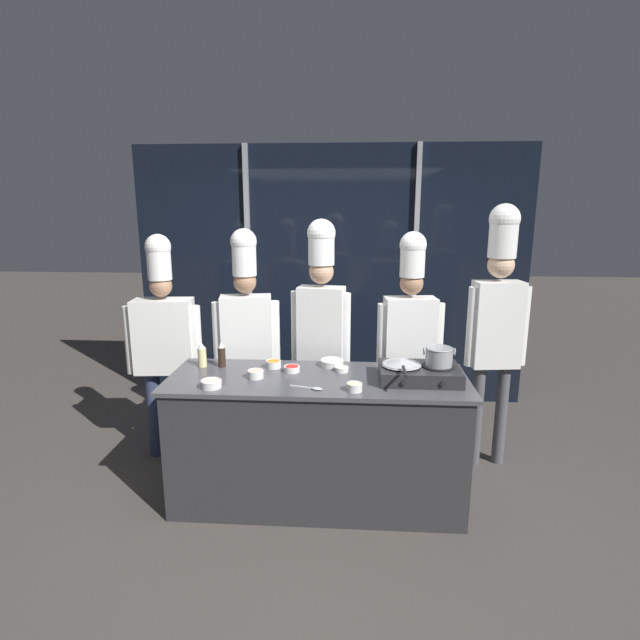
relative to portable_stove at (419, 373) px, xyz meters
The scene contains 21 objects.
ground_plane 1.20m from the portable_stove, behind, with size 24.00×24.00×0.00m, color #47423D.
window_wall_back 2.13m from the portable_stove, 109.35° to the left, with size 4.09×0.09×2.70m.
demo_counter 0.87m from the portable_stove, behind, with size 2.08×0.74×0.93m.
portable_stove is the anchor object (origin of this frame).
frying_pan 0.15m from the portable_stove, behind, with size 0.27×0.46×0.04m.
stock_pot 0.17m from the portable_stove, ahead, with size 0.21×0.19×0.13m.
squeeze_bottle_oil 1.57m from the portable_stove, behind, with size 0.06×0.06×0.18m.
squeeze_bottle_soy 1.43m from the portable_stove, behind, with size 0.06×0.06×0.19m.
prep_bowl_noodles 0.50m from the portable_stove, 152.22° to the right, with size 0.10×0.10×0.05m.
prep_bowl_carrots 1.05m from the portable_stove, 169.00° to the left, with size 0.11×0.11×0.05m.
prep_bowl_onion 1.39m from the portable_stove, behind, with size 0.14×0.14×0.05m.
prep_bowl_bell_pepper 0.90m from the portable_stove, behind, with size 0.12×0.12×0.04m.
prep_bowl_bean_sprouts 0.66m from the portable_stove, 156.20° to the left, with size 0.17×0.17×0.05m.
prep_bowl_chicken 1.12m from the portable_stove, behind, with size 0.11×0.11×0.06m.
prep_bowl_rice 0.55m from the portable_stove, 164.95° to the left, with size 0.10×0.10×0.04m.
serving_spoon_slotted 0.75m from the portable_stove, 162.96° to the right, with size 0.23×0.09×0.02m.
chef_head 2.08m from the portable_stove, 163.47° to the left, with size 0.62×0.29×1.88m.
chef_sous 1.48m from the portable_stove, 153.93° to the left, with size 0.53×0.28×1.92m.
chef_line 0.96m from the portable_stove, 139.22° to the left, with size 0.48×0.24×1.99m.
chef_pastry 0.65m from the portable_stove, 90.33° to the left, with size 0.53×0.25×1.90m.
chef_apprentice 0.96m from the portable_stove, 43.20° to the left, with size 0.49×0.24×2.11m.
Camera 1 is at (0.24, -3.26, 2.10)m, focal length 28.00 mm.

